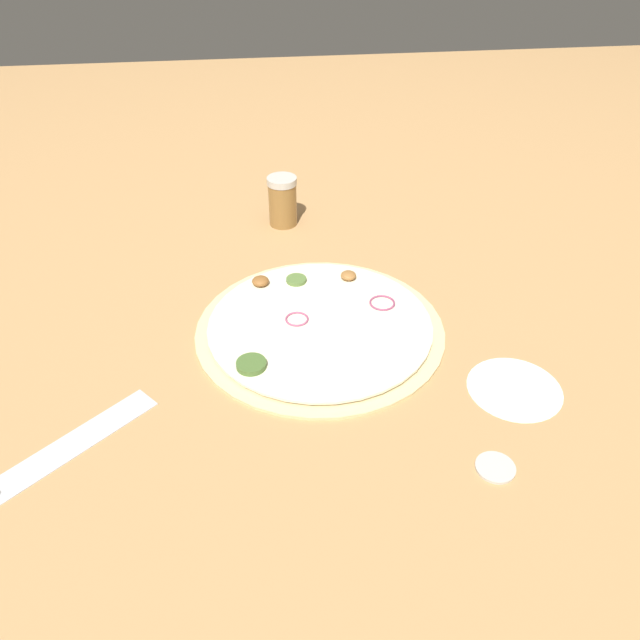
% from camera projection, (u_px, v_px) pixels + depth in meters
% --- Properties ---
extents(ground_plane, '(3.00, 3.00, 0.00)m').
position_uv_depth(ground_plane, '(320.00, 330.00, 0.91)').
color(ground_plane, tan).
extents(pizza, '(0.36, 0.36, 0.03)m').
position_uv_depth(pizza, '(319.00, 327.00, 0.90)').
color(pizza, beige).
rests_on(pizza, ground_plane).
extents(spice_jar, '(0.05, 0.05, 0.09)m').
position_uv_depth(spice_jar, '(283.00, 201.00, 1.14)').
color(spice_jar, olive).
rests_on(spice_jar, ground_plane).
extents(loose_cap, '(0.05, 0.05, 0.01)m').
position_uv_depth(loose_cap, '(496.00, 466.00, 0.70)').
color(loose_cap, beige).
rests_on(loose_cap, ground_plane).
extents(flour_patch, '(0.12, 0.12, 0.00)m').
position_uv_depth(flour_patch, '(514.00, 388.00, 0.81)').
color(flour_patch, white).
rests_on(flour_patch, ground_plane).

